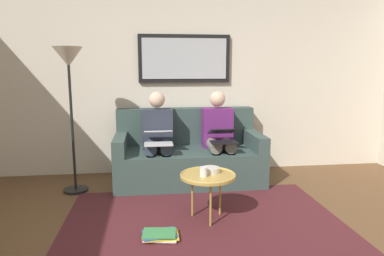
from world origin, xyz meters
TOP-DOWN VIEW (x-y plane):
  - wall_rear at (0.00, -2.60)m, footprint 6.00×0.12m
  - area_rug at (0.00, -0.85)m, footprint 2.60×1.80m
  - couch at (0.00, -2.12)m, footprint 1.82×0.90m
  - framed_mirror at (0.00, -2.51)m, footprint 1.22×0.05m
  - coffee_table at (-0.05, -0.90)m, footprint 0.53×0.53m
  - cup at (0.00, -0.85)m, footprint 0.07×0.07m
  - bowl at (-0.09, -0.96)m, footprint 0.17×0.17m
  - person_left at (-0.38, -2.05)m, footprint 0.38×0.58m
  - laptop_black at (-0.38, -1.81)m, footprint 0.31×0.35m
  - person_right at (0.38, -2.05)m, footprint 0.38×0.58m
  - laptop_silver at (0.38, -1.81)m, footprint 0.33×0.36m
  - magazine_stack at (0.41, -0.57)m, footprint 0.32×0.27m
  - standing_lamp at (1.36, -1.85)m, footprint 0.32×0.32m

SIDE VIEW (x-z plane):
  - area_rug at x=0.00m, z-range 0.00..0.01m
  - magazine_stack at x=0.41m, z-range 0.00..0.06m
  - couch at x=0.00m, z-range -0.14..0.76m
  - coffee_table at x=-0.05m, z-range 0.20..0.65m
  - bowl at x=-0.09m, z-range 0.44..0.49m
  - cup at x=0.00m, z-range 0.44..0.53m
  - person_left at x=-0.38m, z-range 0.04..1.18m
  - person_right at x=0.38m, z-range 0.04..1.18m
  - laptop_black at x=-0.38m, z-range 0.55..0.70m
  - laptop_silver at x=0.38m, z-range 0.55..0.71m
  - wall_rear at x=0.00m, z-range 0.00..2.60m
  - standing_lamp at x=1.36m, z-range 0.54..2.20m
  - framed_mirror at x=0.00m, z-range 1.23..1.87m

